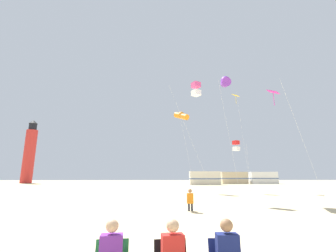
% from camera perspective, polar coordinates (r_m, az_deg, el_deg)
% --- Properties ---
extents(ground, '(200.00, 200.00, 0.00)m').
position_cam_1_polar(ground, '(6.59, -3.51, -28.30)').
color(ground, '#D3BC8C').
extents(kite_flyer_standing, '(0.38, 0.54, 1.16)m').
position_cam_1_polar(kite_flyer_standing, '(12.71, 5.53, -17.70)').
color(kite_flyer_standing, orange).
rests_on(kite_flyer_standing, ground).
extents(kite_box_scarlet, '(1.97, 2.16, 5.77)m').
position_cam_1_polar(kite_box_scarlet, '(27.35, 16.54, -4.71)').
color(kite_box_scarlet, silver).
rests_on(kite_box_scarlet, ground).
extents(kite_diamond_magenta, '(3.49, 3.28, 9.03)m').
position_cam_1_polar(kite_diamond_magenta, '(21.50, 25.02, 6.85)').
color(kite_diamond_magenta, silver).
rests_on(kite_diamond_magenta, ground).
extents(kite_diamond_gold, '(1.65, 1.65, 12.65)m').
position_cam_1_polar(kite_diamond_gold, '(32.27, 16.60, 6.28)').
color(kite_diamond_gold, silver).
rests_on(kite_diamond_gold, ground).
extents(kite_tube_orange, '(2.38, 2.69, 9.82)m').
position_cam_1_polar(kite_tube_orange, '(28.46, 3.33, 2.57)').
color(kite_tube_orange, silver).
rests_on(kite_tube_orange, ground).
extents(kite_box_rainbow, '(3.13, 2.72, 9.46)m').
position_cam_1_polar(kite_box_rainbow, '(19.44, 6.95, 9.06)').
color(kite_box_rainbow, silver).
rests_on(kite_box_rainbow, ground).
extents(kite_tube_violet, '(1.33, 2.59, 10.03)m').
position_cam_1_polar(kite_tube_violet, '(19.67, 14.08, 10.51)').
color(kite_tube_violet, silver).
rests_on(kite_tube_violet, ground).
extents(lighthouse_distant, '(2.80, 2.80, 16.80)m').
position_cam_1_polar(lighthouse_distant, '(71.68, -31.13, -5.73)').
color(lighthouse_distant, red).
rests_on(lighthouse_distant, ground).
extents(rv_van_cream, '(6.48, 2.47, 2.80)m').
position_cam_1_polar(rv_van_cream, '(50.96, 9.08, -12.64)').
color(rv_van_cream, beige).
rests_on(rv_van_cream, ground).
extents(rv_van_tan, '(6.61, 2.86, 2.80)m').
position_cam_1_polar(rv_van_tan, '(58.98, 15.94, -12.27)').
color(rv_van_tan, '#C6B28C').
rests_on(rv_van_tan, ground).
extents(rv_van_white, '(6.46, 2.39, 2.80)m').
position_cam_1_polar(rv_van_white, '(61.51, 22.56, -11.80)').
color(rv_van_white, white).
rests_on(rv_van_white, ground).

